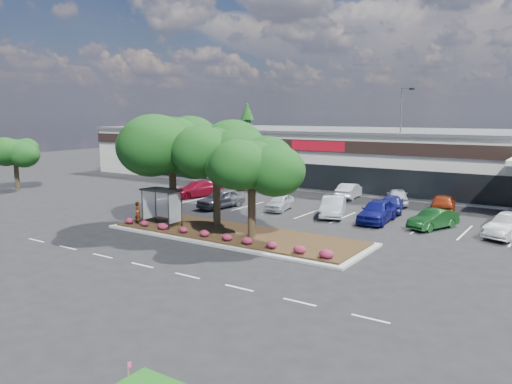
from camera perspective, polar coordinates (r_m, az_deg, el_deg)
The scene contains 27 objects.
ground at distance 29.02m, azimuth -3.79°, elevation -7.17°, with size 160.00×160.00×0.00m, color black.
retail_store at distance 58.73m, azimuth 16.77°, elevation 3.77°, with size 80.40×25.20×6.25m.
landscape_island at distance 33.24m, azimuth -2.35°, elevation -4.85°, with size 18.00×6.00×0.26m.
lane_markings at distance 37.64m, azimuth 5.72°, elevation -3.44°, with size 33.12×20.06×0.01m.
shrub_row at distance 31.53m, azimuth -4.60°, elevation -4.92°, with size 17.00×0.80×0.50m, color #982549, non-canonical shape.
bus_shelter at distance 35.51m, azimuth -10.58°, elevation -0.52°, with size 2.75×1.55×2.59m.
island_tree_west at distance 36.71m, azimuth -9.54°, elevation 2.81°, with size 7.20×7.20×7.89m, color #143E13, non-canonical shape.
island_tree_mid at distance 35.00m, azimuth -4.55°, elevation 2.14°, with size 6.60×6.60×7.32m, color #143E13, non-canonical shape.
island_tree_east at distance 31.51m, azimuth -0.50°, elevation 0.67°, with size 5.80×5.80×6.50m, color #143E13, non-canonical shape.
tree_west_far at distance 59.45m, azimuth -25.76°, elevation 2.98°, with size 4.80×4.80×5.61m, color #143E13, non-canonical shape.
conifer_north_west at distance 82.81m, azimuth -1.00°, elevation 6.81°, with size 4.40×4.40×10.00m, color #143E13.
person_waiting at distance 36.49m, azimuth -13.34°, elevation -2.33°, with size 0.59×0.39×1.62m, color #594C47.
light_pole at distance 51.21m, azimuth 16.18°, elevation 4.86°, with size 1.41×0.79×10.61m.
survey_stake at distance 15.73m, azimuth -14.33°, elevation -19.42°, with size 0.07×0.14×0.99m.
car_0 at distance 49.08m, azimuth -6.70°, elevation 0.34°, with size 2.16×5.31×1.54m, color maroon.
car_1 at distance 43.24m, azimuth -4.03°, elevation -0.74°, with size 1.89×4.70×1.60m, color #5C5D64.
car_2 at distance 42.02m, azimuth 2.73°, elevation -1.19°, with size 1.57×3.90×1.33m, color silver.
car_3 at distance 39.92m, azimuth 8.80°, elevation -1.64°, with size 1.68×4.81×1.58m, color #ABB1B7.
car_4 at distance 38.39m, azimuth 13.68°, elevation -2.13°, with size 2.01×4.99×1.70m, color navy.
car_5 at distance 37.41m, azimuth 19.59°, elevation -2.94°, with size 1.44×4.13×1.36m, color #14471A.
car_6 at distance 36.71m, azimuth 27.15°, elevation -3.47°, with size 1.66×4.77×1.57m, color silver.
car_7 at distance 37.33m, azimuth 26.92°, elevation -3.42°, with size 1.61×4.01×1.37m, color maroon.
car_9 at distance 52.65m, azimuth -2.55°, elevation 1.02°, with size 2.26×5.55×1.61m, color #BABABA.
car_11 at distance 48.86m, azimuth 10.69°, elevation 0.16°, with size 1.53×4.40×1.45m, color silver.
car_12 at distance 46.27m, azimuth 15.85°, elevation -0.48°, with size 1.78×4.42×1.50m, color silver.
car_13 at distance 42.63m, azimuth 15.26°, elevation -1.23°, with size 1.78×4.43×1.51m, color navy.
car_14 at distance 43.39m, azimuth 20.59°, elevation -1.26°, with size 1.89×4.69×1.60m, color maroon.
Camera 1 is at (16.98, -22.12, 8.03)m, focal length 35.00 mm.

